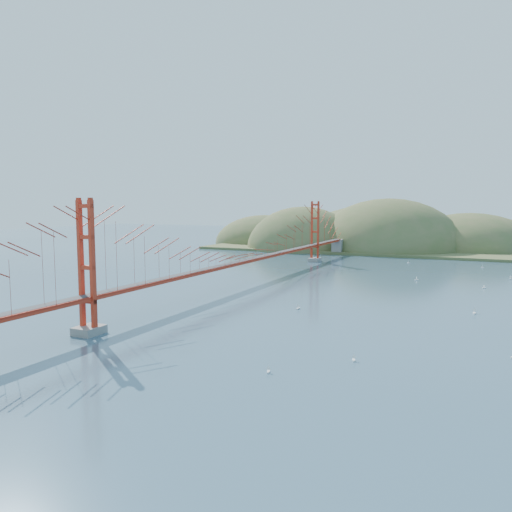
% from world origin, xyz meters
% --- Properties ---
extents(ground, '(320.00, 320.00, 0.00)m').
position_xyz_m(ground, '(0.00, 0.00, 0.00)').
color(ground, '#304C61').
rests_on(ground, ground).
extents(bridge, '(2.20, 94.40, 12.00)m').
position_xyz_m(bridge, '(0.00, 0.18, 7.01)').
color(bridge, gray).
rests_on(bridge, ground).
extents(far_headlands, '(84.00, 58.00, 25.00)m').
position_xyz_m(far_headlands, '(2.21, 68.52, 0.00)').
color(far_headlands, brown).
rests_on(far_headlands, ground).
extents(sailboat_7, '(0.53, 0.48, 0.60)m').
position_xyz_m(sailboat_7, '(29.69, 34.05, 0.14)').
color(sailboat_7, white).
rests_on(sailboat_7, ground).
extents(sailboat_4, '(0.53, 0.57, 0.64)m').
position_xyz_m(sailboat_4, '(33.73, 21.18, 0.15)').
color(sailboat_4, white).
rests_on(sailboat_4, ground).
extents(sailboat_10, '(0.48, 0.50, 0.56)m').
position_xyz_m(sailboat_10, '(17.94, -32.31, 0.13)').
color(sailboat_10, white).
rests_on(sailboat_10, ground).
extents(sailboat_0, '(0.52, 0.58, 0.66)m').
position_xyz_m(sailboat_0, '(12.62, -12.57, 0.15)').
color(sailboat_0, white).
rests_on(sailboat_0, ground).
extents(sailboat_12, '(0.56, 0.47, 0.65)m').
position_xyz_m(sailboat_12, '(16.91, 35.25, 0.15)').
color(sailboat_12, white).
rests_on(sailboat_12, ground).
extents(sailboat_8, '(0.54, 0.54, 0.58)m').
position_xyz_m(sailboat_8, '(30.31, 10.39, 0.14)').
color(sailboat_8, white).
rests_on(sailboat_8, ground).
extents(sailboat_3, '(0.59, 0.59, 0.63)m').
position_xyz_m(sailboat_3, '(21.23, 13.81, 0.14)').
color(sailboat_3, white).
rests_on(sailboat_3, ground).
extents(sailboat_6, '(0.54, 0.54, 0.61)m').
position_xyz_m(sailboat_6, '(22.46, -27.43, 0.14)').
color(sailboat_6, white).
rests_on(sailboat_6, ground).
extents(sailboat_1, '(0.59, 0.65, 0.74)m').
position_xyz_m(sailboat_1, '(29.71, -6.91, 0.16)').
color(sailboat_1, white).
rests_on(sailboat_1, ground).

